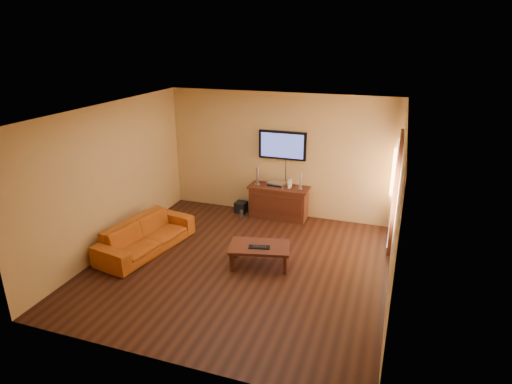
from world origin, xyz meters
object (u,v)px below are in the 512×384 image
at_px(game_console, 290,183).
at_px(speaker_right, 300,182).
at_px(media_console, 279,202).
at_px(av_receiver, 277,184).
at_px(speaker_left, 257,177).
at_px(coffee_table, 260,248).
at_px(subwoofer, 241,207).
at_px(keyboard, 259,247).
at_px(bottle, 241,214).
at_px(sofa, 145,231).
at_px(television, 282,145).

bearing_deg(game_console, speaker_right, 6.97).
distance_m(speaker_right, game_console, 0.24).
height_order(media_console, av_receiver, av_receiver).
distance_m(speaker_left, av_receiver, 0.45).
height_order(coffee_table, speaker_left, speaker_left).
bearing_deg(subwoofer, keyboard, -57.49).
xyz_separation_m(coffee_table, speaker_right, (0.21, 2.13, 0.55)).
height_order(game_console, keyboard, game_console).
bearing_deg(game_console, subwoofer, -171.86).
xyz_separation_m(coffee_table, bottle, (-1.01, 1.79, -0.23)).
xyz_separation_m(speaker_left, bottle, (-0.26, -0.33, -0.79)).
relative_size(sofa, keyboard, 5.14).
bearing_deg(coffee_table, sofa, -176.46).
relative_size(media_console, coffee_table, 1.14).
xyz_separation_m(speaker_right, subwoofer, (-1.35, 0.00, -0.76)).
distance_m(media_console, av_receiver, 0.41).
height_order(television, bottle, television).
xyz_separation_m(av_receiver, bottle, (-0.70, -0.36, -0.66)).
bearing_deg(coffee_table, television, 96.38).
distance_m(sofa, keyboard, 2.21).
height_order(television, coffee_table, television).
height_order(media_console, game_console, game_console).
distance_m(sofa, game_console, 3.17).
distance_m(av_receiver, bottle, 1.03).
xyz_separation_m(television, coffee_table, (0.26, -2.33, -1.26)).
distance_m(coffee_table, speaker_left, 2.32).
relative_size(speaker_right, av_receiver, 0.92).
bearing_deg(television, speaker_left, -156.60).
bearing_deg(subwoofer, bottle, -64.04).
xyz_separation_m(av_receiver, subwoofer, (-0.83, -0.01, -0.64)).
xyz_separation_m(av_receiver, keyboard, (0.33, -2.21, -0.37)).
relative_size(speaker_left, keyboard, 0.98).
bearing_deg(speaker_right, bottle, -164.26).
relative_size(sofa, speaker_left, 5.26).
bearing_deg(game_console, bottle, -152.53).
bearing_deg(sofa, subwoofer, -14.26).
distance_m(media_console, game_console, 0.52).
bearing_deg(speaker_left, subwoofer, 177.69).
xyz_separation_m(subwoofer, keyboard, (1.16, -2.20, 0.27)).
height_order(media_console, speaker_left, speaker_left).
height_order(television, keyboard, television).
relative_size(av_receiver, bottle, 1.81).
xyz_separation_m(coffee_table, subwoofer, (-1.15, 2.14, -0.21)).
xyz_separation_m(media_console, game_console, (0.24, 0.01, 0.46)).
height_order(television, subwoofer, television).
xyz_separation_m(sofa, keyboard, (2.21, 0.07, 0.00)).
height_order(speaker_left, game_console, speaker_left).
height_order(coffee_table, keyboard, keyboard).
relative_size(av_receiver, keyboard, 1.01).
bearing_deg(keyboard, media_console, 97.18).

